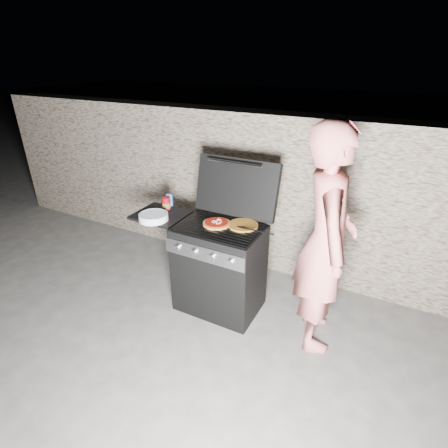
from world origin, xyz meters
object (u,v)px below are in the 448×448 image
at_px(gas_grill, 198,262).
at_px(person, 326,242).
at_px(pizza_topped, 217,223).
at_px(sauce_jar, 166,203).

distance_m(gas_grill, person, 1.32).
bearing_deg(pizza_topped, gas_grill, -171.43).
height_order(pizza_topped, sauce_jar, sauce_jar).
relative_size(pizza_topped, person, 0.13).
height_order(gas_grill, pizza_topped, pizza_topped).
bearing_deg(sauce_jar, person, -2.89).
xyz_separation_m(gas_grill, pizza_topped, (0.21, 0.03, 0.47)).
bearing_deg(gas_grill, pizza_topped, 8.57).
bearing_deg(person, pizza_topped, 71.25).
relative_size(gas_grill, person, 0.69).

